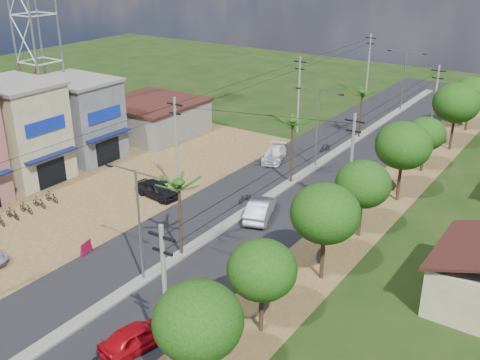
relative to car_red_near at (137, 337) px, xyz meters
The scene contains 36 objects.
ground 6.85m from the car_red_near, 130.52° to the left, with size 160.00×160.00×0.00m, color black.
road 20.67m from the car_red_near, 102.37° to the left, with size 12.00×110.00×0.04m, color black.
median 23.60m from the car_red_near, 100.81° to the left, with size 1.00×90.00×0.18m, color #605E56.
dirt_lot_west 23.48m from the car_red_near, 145.85° to the left, with size 18.00×46.00×0.04m, color #55391D.
dirt_shoulder_east 20.60m from the car_red_near, 78.58° to the left, with size 5.00×90.00×0.03m, color #55391D.
shophouse_cream 29.34m from the car_red_near, 155.25° to the left, with size 9.00×6.40×9.30m.
shophouse_grey 32.81m from the car_red_near, 144.01° to the left, with size 9.00×6.40×8.30m.
low_shed 38.72m from the car_red_near, 131.07° to the left, with size 10.40×10.40×3.95m.
tree_east_a 6.35m from the car_red_near, ahead, with size 4.40×4.40×6.37m.
tree_east_b 7.86m from the car_red_near, 46.71° to the left, with size 4.00×4.00×5.83m.
tree_east_c 13.89m from the car_red_near, 66.57° to the left, with size 4.60×4.60×6.83m.
tree_east_d 20.13m from the car_red_near, 75.45° to the left, with size 4.20×4.20×6.13m.
tree_east_e 28.00m from the car_red_near, 79.22° to the left, with size 4.80×4.80×7.14m.
tree_east_f 35.64m from the car_red_near, 82.27° to the left, with size 3.80×3.80×5.52m.
tree_east_g 43.74m from the car_red_near, 82.90° to the left, with size 5.00×5.00×7.38m.
tree_east_h 51.57m from the car_red_near, 84.34° to the left, with size 4.40×4.40×6.52m.
palm_median_near 11.25m from the car_red_near, 115.74° to the left, with size 2.00×2.00×6.15m.
palm_median_mid 26.07m from the car_red_near, 99.97° to the left, with size 2.00×2.00×6.55m.
palm_median_far 41.66m from the car_red_near, 96.13° to the left, with size 2.00×2.00×5.85m.
streetlight_near 7.91m from the car_red_near, 130.52° to the left, with size 5.10×0.18×8.00m.
streetlight_mid 30.76m from the car_red_near, 98.34° to the left, with size 5.10×0.18×8.00m.
streetlight_far 55.50m from the car_red_near, 94.58° to the left, with size 5.10×0.18×8.00m.
utility_pole_w_b 21.01m from the car_red_near, 123.63° to the left, with size 1.60×0.24×9.00m.
utility_pole_w_c 41.00m from the car_red_near, 106.26° to the left, with size 1.60×0.24×9.00m.
utility_pole_w_d 61.38m from the car_red_near, 100.75° to the left, with size 1.60×0.24×9.00m.
utility_pole_e_a 5.11m from the car_red_near, 15.00° to the right, with size 1.60×0.24×9.00m.
utility_pole_e_b 21.77m from the car_red_near, 81.74° to the left, with size 1.60×0.24×9.00m.
utility_pole_e_c 43.47m from the car_red_near, 85.93° to the left, with size 1.60×0.24×9.00m.
car_red_near is the anchor object (origin of this frame).
car_silver_mid 17.63m from the car_red_near, 99.55° to the left, with size 1.72×4.93×1.63m, color #A5A9AD.
car_white_far 30.72m from the car_red_near, 106.64° to the left, with size 1.89×4.66×1.35m, color silver.
car_parked_dark 20.22m from the car_red_near, 129.00° to the left, with size 1.77×4.40×1.50m, color black.
moto_rider_east 2.14m from the car_red_near, 114.99° to the right, with size 0.65×1.87×0.98m, color black.
moto_rider_west_a 20.01m from the car_red_near, 106.33° to the left, with size 0.56×1.61×0.85m, color black.
moto_rider_west_b 35.30m from the car_red_near, 99.17° to the left, with size 0.44×1.55×0.93m, color black.
roadside_sign 11.64m from the car_red_near, 152.21° to the left, with size 0.37×1.18×1.00m.
Camera 1 is at (23.35, -22.86, 20.94)m, focal length 42.00 mm.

